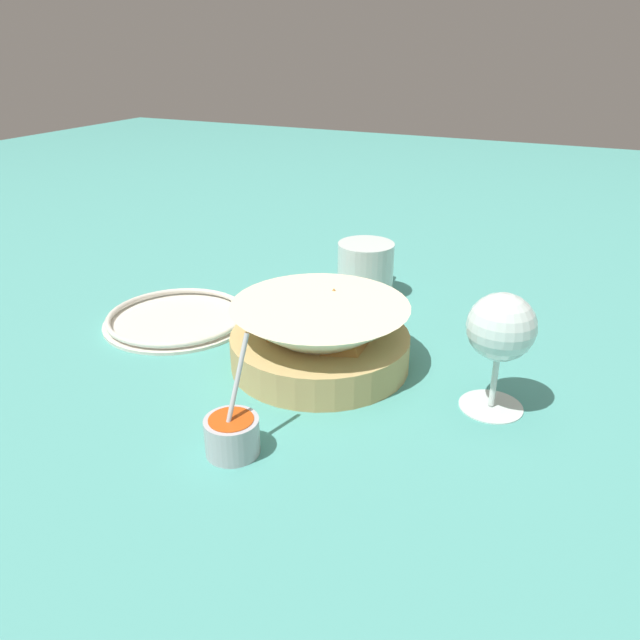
# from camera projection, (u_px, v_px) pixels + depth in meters

# --- Properties ---
(ground_plane) EXTENTS (4.00, 4.00, 0.00)m
(ground_plane) POSITION_uv_depth(u_px,v_px,m) (336.00, 374.00, 0.79)
(ground_plane) COLOR teal
(food_basket) EXTENTS (0.23, 0.23, 0.09)m
(food_basket) POSITION_uv_depth(u_px,v_px,m) (320.00, 339.00, 0.79)
(food_basket) COLOR tan
(food_basket) RESTS_ON ground_plane
(sauce_cup) EXTENTS (0.07, 0.06, 0.12)m
(sauce_cup) POSITION_uv_depth(u_px,v_px,m) (232.00, 433.00, 0.63)
(sauce_cup) COLOR #B7B7BC
(sauce_cup) RESTS_ON ground_plane
(wine_glass) EXTENTS (0.08, 0.08, 0.14)m
(wine_glass) POSITION_uv_depth(u_px,v_px,m) (501.00, 331.00, 0.68)
(wine_glass) COLOR silver
(wine_glass) RESTS_ON ground_plane
(beer_mug) EXTENTS (0.13, 0.09, 0.09)m
(beer_mug) POSITION_uv_depth(u_px,v_px,m) (366.00, 271.00, 1.01)
(beer_mug) COLOR silver
(beer_mug) RESTS_ON ground_plane
(side_plate) EXTENTS (0.21, 0.21, 0.01)m
(side_plate) POSITION_uv_depth(u_px,v_px,m) (177.00, 318.00, 0.92)
(side_plate) COLOR silver
(side_plate) RESTS_ON ground_plane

